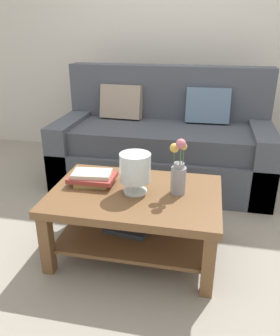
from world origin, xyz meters
name	(u,v)px	position (x,y,z in m)	size (l,w,h in m)	color
ground_plane	(155,220)	(0.00, 0.00, 0.00)	(10.00, 10.00, 0.00)	gray
back_wall	(182,31)	(0.00, 1.65, 1.35)	(6.40, 0.12, 2.70)	beige
couch	(163,144)	(-0.06, 0.78, 0.36)	(1.95, 0.90, 1.06)	#474C56
coffee_table	(135,209)	(-0.07, -0.41, 0.32)	(1.06, 0.73, 0.44)	brown
book_stack_main	(93,178)	(-0.37, -0.35, 0.49)	(0.30, 0.22, 0.09)	tan
glass_hurricane_vase	(135,169)	(-0.07, -0.41, 0.60)	(0.19, 0.19, 0.25)	silver
flower_pitcher	(178,171)	(0.19, -0.37, 0.59)	(0.11, 0.11, 0.36)	gray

